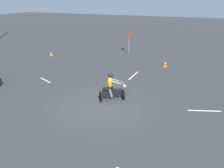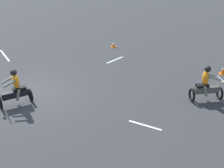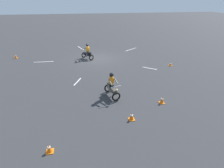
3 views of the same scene
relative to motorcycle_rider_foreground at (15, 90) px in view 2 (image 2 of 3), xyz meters
name	(u,v)px [view 2 (image 2 of 3)]	position (x,y,z in m)	size (l,w,h in m)	color
ground_plane	(28,95)	(-0.92, 0.17, -0.73)	(120.00, 120.00, 0.00)	#333335
motorcycle_rider_foreground	(15,90)	(0.00, 0.00, 0.00)	(1.29, 1.49, 1.66)	black
motorcycle_rider_background	(206,85)	(-1.13, 8.20, 0.00)	(0.94, 1.56, 1.66)	black
traffic_cone_near_right	(223,70)	(-4.04, 9.65, -0.52)	(0.32, 0.32, 0.43)	orange
traffic_cone_far_right	(113,45)	(-7.76, 3.56, -0.58)	(0.32, 0.32, 0.31)	orange
lane_stripe_ne	(145,125)	(1.14, 5.55, -0.72)	(0.10, 1.37, 0.01)	silver
lane_stripe_nw	(115,60)	(-5.52, 3.84, -0.72)	(0.10, 1.36, 0.01)	silver
lane_stripe_sw	(5,55)	(-5.65, -2.88, -0.72)	(0.10, 2.18, 0.01)	silver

